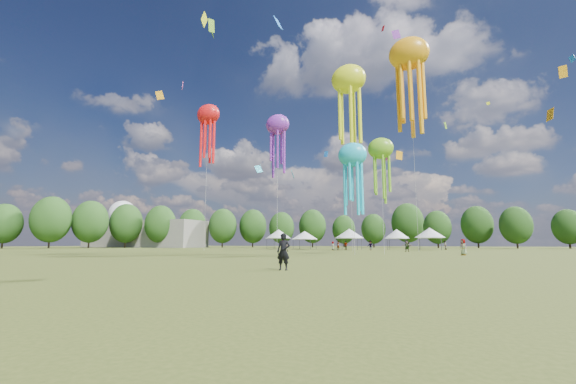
% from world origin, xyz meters
% --- Properties ---
extents(ground, '(300.00, 300.00, 0.00)m').
position_xyz_m(ground, '(0.00, 0.00, 0.00)').
color(ground, '#384416').
rests_on(ground, ground).
extents(observer_main, '(0.64, 0.45, 1.67)m').
position_xyz_m(observer_main, '(6.56, -0.77, 0.84)').
color(observer_main, black).
rests_on(observer_main, ground).
extents(spectator_near, '(0.87, 0.69, 1.75)m').
position_xyz_m(spectator_near, '(-8.10, 34.75, 0.88)').
color(spectator_near, gray).
rests_on(spectator_near, ground).
extents(spectators_far, '(20.93, 34.61, 1.73)m').
position_xyz_m(spectators_far, '(5.43, 46.15, 0.84)').
color(spectators_far, gray).
rests_on(spectators_far, ground).
extents(festival_tents, '(37.17, 11.07, 4.34)m').
position_xyz_m(festival_tents, '(-4.53, 56.55, 3.12)').
color(festival_tents, '#47474C').
rests_on(festival_tents, ground).
extents(show_kites, '(40.76, 20.46, 32.55)m').
position_xyz_m(show_kites, '(-0.06, 37.12, 23.25)').
color(show_kites, purple).
rests_on(show_kites, ground).
extents(small_kites, '(76.07, 61.52, 46.44)m').
position_xyz_m(small_kites, '(-0.69, 42.41, 31.16)').
color(small_kites, purple).
rests_on(small_kites, ground).
extents(treeline, '(201.57, 95.24, 13.43)m').
position_xyz_m(treeline, '(-3.87, 62.51, 6.54)').
color(treeline, '#38281C').
rests_on(treeline, ground).
extents(hangar, '(40.00, 12.00, 8.00)m').
position_xyz_m(hangar, '(-72.00, 72.00, 4.00)').
color(hangar, gray).
rests_on(hangar, ground).
extents(radome, '(9.00, 9.00, 16.00)m').
position_xyz_m(radome, '(-88.00, 78.00, 9.99)').
color(radome, white).
rests_on(radome, ground).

